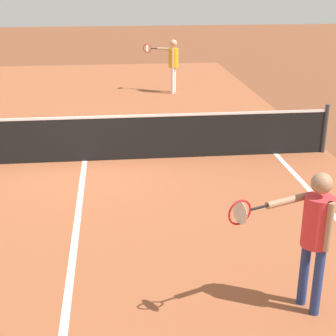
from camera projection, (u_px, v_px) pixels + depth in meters
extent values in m
plane|color=brown|center=(85.00, 161.00, 10.53)|extent=(60.00, 60.00, 0.00)
cube|color=#9E5433|center=(85.00, 161.00, 10.53)|extent=(10.62, 24.40, 0.00)
cube|color=white|center=(76.00, 234.00, 7.56)|extent=(0.10, 6.40, 0.01)
cylinder|color=#33383D|center=(325.00, 129.00, 10.87)|extent=(0.09, 0.09, 1.07)
cube|color=black|center=(83.00, 140.00, 10.37)|extent=(10.34, 0.02, 0.91)
cube|color=white|center=(82.00, 118.00, 10.20)|extent=(10.34, 0.03, 0.05)
cylinder|color=navy|center=(317.00, 282.00, 5.64)|extent=(0.11, 0.11, 0.84)
cylinder|color=navy|center=(304.00, 273.00, 5.82)|extent=(0.11, 0.11, 0.84)
cylinder|color=red|center=(317.00, 221.00, 5.47)|extent=(0.32, 0.32, 0.59)
sphere|color=#A87A5B|center=(322.00, 183.00, 5.31)|extent=(0.23, 0.23, 0.23)
cylinder|color=#A87A5B|center=(329.00, 227.00, 5.33)|extent=(0.08, 0.08, 0.57)
cylinder|color=#A87A5B|center=(288.00, 200.00, 5.41)|extent=(0.56, 0.28, 0.08)
cylinder|color=black|center=(259.00, 208.00, 5.23)|extent=(0.22, 0.11, 0.03)
torus|color=red|center=(240.00, 212.00, 5.13)|extent=(0.27, 0.12, 0.28)
cylinder|color=silver|center=(240.00, 212.00, 5.13)|extent=(0.09, 0.23, 0.25)
cylinder|color=white|center=(173.00, 81.00, 16.39)|extent=(0.11, 0.11, 0.85)
cylinder|color=white|center=(174.00, 79.00, 16.59)|extent=(0.11, 0.11, 0.85)
cylinder|color=gold|center=(173.00, 58.00, 16.23)|extent=(0.32, 0.32, 0.60)
sphere|color=tan|center=(173.00, 43.00, 16.07)|extent=(0.23, 0.23, 0.23)
cylinder|color=tan|center=(172.00, 58.00, 16.07)|extent=(0.08, 0.08, 0.58)
cylinder|color=tan|center=(166.00, 49.00, 16.36)|extent=(0.57, 0.28, 0.08)
cylinder|color=black|center=(154.00, 49.00, 16.45)|extent=(0.22, 0.10, 0.03)
torus|color=red|center=(147.00, 48.00, 16.51)|extent=(0.27, 0.12, 0.28)
cylinder|color=silver|center=(147.00, 48.00, 16.51)|extent=(0.09, 0.24, 0.25)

